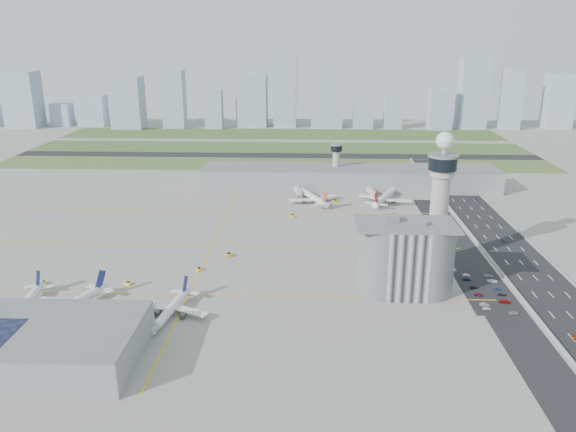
{
  "coord_description": "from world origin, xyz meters",
  "views": [
    {
      "loc": [
        11.22,
        -245.81,
        105.92
      ],
      "look_at": [
        0.0,
        35.0,
        15.0
      ],
      "focal_mm": 35.0,
      "sensor_mm": 36.0,
      "label": 1
    }
  ],
  "objects_px": {
    "secondary_tower": "(336,162)",
    "jet_bridge_near_2": "(136,324)",
    "car_lot_7": "(505,301)",
    "tug_4": "(292,216)",
    "car_lot_5": "(466,275)",
    "airplane_far_a": "(313,193)",
    "airplane_far_b": "(385,193)",
    "jet_bridge_near_1": "(58,322)",
    "car_lot_6": "(514,313)",
    "tug_0": "(43,282)",
    "car_lot_10": "(493,281)",
    "car_lot_8": "(502,294)",
    "jet_bridge_far_1": "(368,191)",
    "car_lot_11": "(489,276)",
    "airplane_near_c": "(170,305)",
    "jet_bridge_far_0": "(296,190)",
    "car_hw_1": "(504,241)",
    "car_lot_4": "(466,279)",
    "control_tower": "(440,195)",
    "car_lot_0": "(487,308)",
    "car_hw_2": "(475,199)",
    "car_lot_2": "(479,295)",
    "admin_building": "(404,258)",
    "car_lot_1": "(485,305)",
    "tug_2": "(199,269)",
    "car_hw_4": "(434,177)",
    "tug_5": "(335,201)",
    "airplane_near_a": "(26,298)",
    "tug_3": "(229,255)",
    "tug_1": "(128,283)",
    "car_lot_3": "(474,287)",
    "car_hw_0": "(575,337)",
    "airplane_near_b": "(69,300)"
  },
  "relations": [
    {
      "from": "airplane_near_c",
      "to": "car_lot_4",
      "type": "distance_m",
      "value": 131.64
    },
    {
      "from": "tug_0",
      "to": "car_hw_1",
      "type": "distance_m",
      "value": 231.9
    },
    {
      "from": "car_hw_4",
      "to": "tug_5",
      "type": "bearing_deg",
      "value": -142.06
    },
    {
      "from": "car_lot_0",
      "to": "car_lot_7",
      "type": "height_order",
      "value": "car_lot_7"
    },
    {
      "from": "tug_4",
      "to": "car_lot_3",
      "type": "relative_size",
      "value": 0.8
    },
    {
      "from": "secondary_tower",
      "to": "car_lot_7",
      "type": "bearing_deg",
      "value": -70.99
    },
    {
      "from": "control_tower",
      "to": "admin_building",
      "type": "height_order",
      "value": "control_tower"
    },
    {
      "from": "car_lot_1",
      "to": "tug_2",
      "type": "bearing_deg",
      "value": 75.32
    },
    {
      "from": "tug_0",
      "to": "car_lot_10",
      "type": "height_order",
      "value": "tug_0"
    },
    {
      "from": "jet_bridge_near_2",
      "to": "car_lot_7",
      "type": "distance_m",
      "value": 148.62
    },
    {
      "from": "car_hw_2",
      "to": "car_lot_10",
      "type": "bearing_deg",
      "value": -95.18
    },
    {
      "from": "airplane_near_c",
      "to": "tug_4",
      "type": "relative_size",
      "value": 11.96
    },
    {
      "from": "jet_bridge_far_0",
      "to": "tug_3",
      "type": "height_order",
      "value": "jet_bridge_far_0"
    },
    {
      "from": "airplane_near_a",
      "to": "tug_3",
      "type": "height_order",
      "value": "airplane_near_a"
    },
    {
      "from": "secondary_tower",
      "to": "jet_bridge_near_1",
      "type": "xyz_separation_m",
      "value": [
        -113.0,
        -211.0,
        -15.95
      ]
    },
    {
      "from": "airplane_near_b",
      "to": "jet_bridge_far_0",
      "type": "distance_m",
      "value": 199.37
    },
    {
      "from": "airplane_near_c",
      "to": "tug_0",
      "type": "distance_m",
      "value": 69.72
    },
    {
      "from": "secondary_tower",
      "to": "car_hw_4",
      "type": "bearing_deg",
      "value": 22.02
    },
    {
      "from": "tug_4",
      "to": "car_lot_5",
      "type": "xyz_separation_m",
      "value": [
        82.98,
        -85.06,
        -0.32
      ]
    },
    {
      "from": "car_lot_8",
      "to": "control_tower",
      "type": "bearing_deg",
      "value": 40.16
    },
    {
      "from": "airplane_far_a",
      "to": "tug_4",
      "type": "height_order",
      "value": "airplane_far_a"
    },
    {
      "from": "car_lot_0",
      "to": "jet_bridge_far_1",
      "type": "bearing_deg",
      "value": 7.16
    },
    {
      "from": "tug_1",
      "to": "car_lot_10",
      "type": "height_order",
      "value": "tug_1"
    },
    {
      "from": "car_lot_4",
      "to": "car_hw_1",
      "type": "distance_m",
      "value": 61.26
    },
    {
      "from": "car_lot_8",
      "to": "car_lot_10",
      "type": "relative_size",
      "value": 0.74
    },
    {
      "from": "airplane_far_a",
      "to": "tug_1",
      "type": "xyz_separation_m",
      "value": [
        -82.36,
        -133.56,
        -5.04
      ]
    },
    {
      "from": "control_tower",
      "to": "jet_bridge_near_2",
      "type": "bearing_deg",
      "value": -151.1
    },
    {
      "from": "jet_bridge_near_2",
      "to": "airplane_far_b",
      "type": "bearing_deg",
      "value": -23.11
    },
    {
      "from": "jet_bridge_far_0",
      "to": "car_hw_1",
      "type": "distance_m",
      "value": 145.92
    },
    {
      "from": "tug_2",
      "to": "jet_bridge_near_2",
      "type": "bearing_deg",
      "value": -136.19
    },
    {
      "from": "jet_bridge_far_1",
      "to": "jet_bridge_far_0",
      "type": "bearing_deg",
      "value": -100.0
    },
    {
      "from": "car_hw_2",
      "to": "car_lot_2",
      "type": "bearing_deg",
      "value": -97.78
    },
    {
      "from": "secondary_tower",
      "to": "jet_bridge_near_2",
      "type": "distance_m",
      "value": 227.3
    },
    {
      "from": "tug_1",
      "to": "car_lot_7",
      "type": "height_order",
      "value": "tug_1"
    },
    {
      "from": "admin_building",
      "to": "car_hw_1",
      "type": "relative_size",
      "value": 10.89
    },
    {
      "from": "jet_bridge_near_2",
      "to": "car_lot_11",
      "type": "height_order",
      "value": "jet_bridge_near_2"
    },
    {
      "from": "car_lot_8",
      "to": "car_lot_11",
      "type": "relative_size",
      "value": 0.85
    },
    {
      "from": "tug_3",
      "to": "car_lot_5",
      "type": "bearing_deg",
      "value": 147.91
    },
    {
      "from": "jet_bridge_far_0",
      "to": "car_hw_1",
      "type": "xyz_separation_m",
      "value": [
        114.14,
        -90.89,
        -2.21
      ]
    },
    {
      "from": "car_lot_0",
      "to": "tug_0",
      "type": "bearing_deg",
      "value": 81.77
    },
    {
      "from": "car_lot_3",
      "to": "car_lot_8",
      "type": "bearing_deg",
      "value": -133.73
    },
    {
      "from": "airplane_near_c",
      "to": "tug_3",
      "type": "bearing_deg",
      "value": 176.87
    },
    {
      "from": "jet_bridge_far_0",
      "to": "car_hw_0",
      "type": "height_order",
      "value": "jet_bridge_far_0"
    },
    {
      "from": "airplane_near_c",
      "to": "car_lot_6",
      "type": "distance_m",
      "value": 136.17
    },
    {
      "from": "jet_bridge_near_1",
      "to": "jet_bridge_far_1",
      "type": "height_order",
      "value": "same"
    },
    {
      "from": "jet_bridge_near_1",
      "to": "car_lot_6",
      "type": "xyz_separation_m",
      "value": [
        175.98,
        18.83,
        -2.28
      ]
    },
    {
      "from": "jet_bridge_far_1",
      "to": "car_lot_11",
      "type": "xyz_separation_m",
      "value": [
        41.91,
        -138.15,
        -2.26
      ]
    },
    {
      "from": "tug_0",
      "to": "car_lot_2",
      "type": "relative_size",
      "value": 0.81
    },
    {
      "from": "car_lot_5",
      "to": "control_tower",
      "type": "bearing_deg",
      "value": 40.19
    },
    {
      "from": "tug_5",
      "to": "car_lot_11",
      "type": "xyz_separation_m",
      "value": [
        65.81,
        -118.43,
        -0.38
      ]
    }
  ]
}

